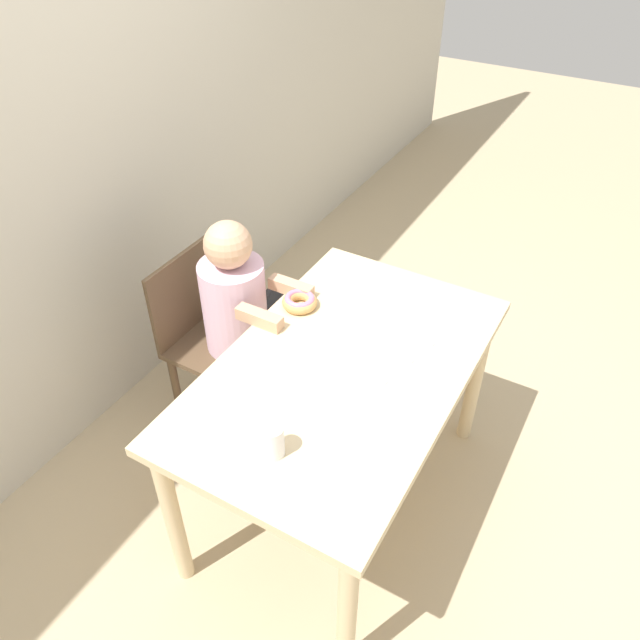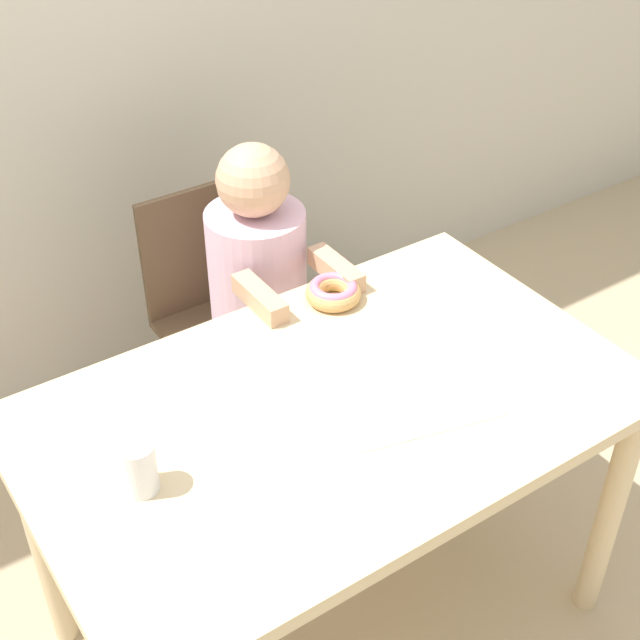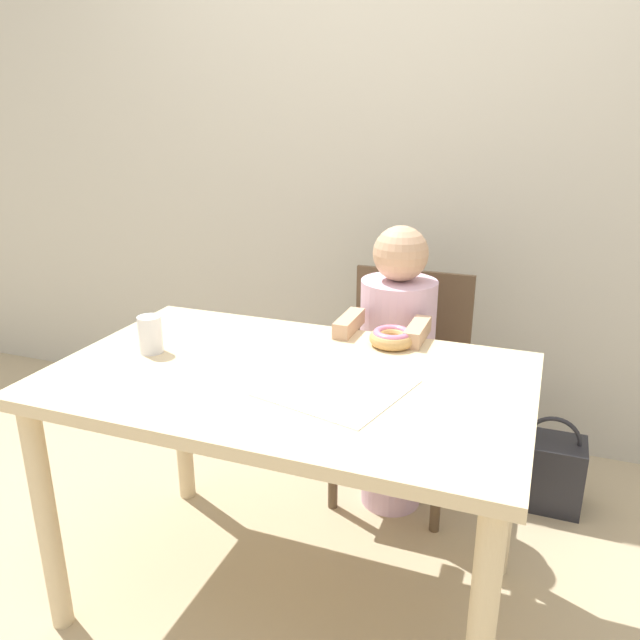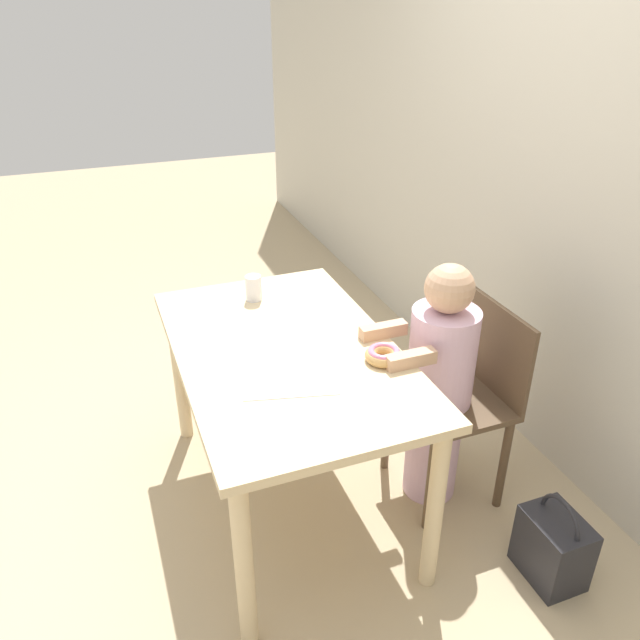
% 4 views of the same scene
% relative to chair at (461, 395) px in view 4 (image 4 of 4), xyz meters
% --- Properties ---
extents(ground_plane, '(12.00, 12.00, 0.00)m').
position_rel_chair_xyz_m(ground_plane, '(-0.16, -0.69, -0.47)').
color(ground_plane, tan).
extents(wall_back, '(8.00, 0.05, 2.50)m').
position_rel_chair_xyz_m(wall_back, '(-0.16, 0.53, 0.78)').
color(wall_back, beige).
rests_on(wall_back, ground_plane).
extents(dining_table, '(1.28, 0.79, 0.74)m').
position_rel_chair_xyz_m(dining_table, '(-0.16, -0.69, 0.18)').
color(dining_table, beige).
rests_on(dining_table, ground_plane).
extents(chair, '(0.45, 0.40, 0.85)m').
position_rel_chair_xyz_m(chair, '(0.00, 0.00, 0.00)').
color(chair, brown).
rests_on(chair, ground_plane).
extents(child_figure, '(0.27, 0.43, 1.06)m').
position_rel_chair_xyz_m(child_figure, '(-0.00, -0.11, 0.06)').
color(child_figure, silver).
rests_on(child_figure, ground_plane).
extents(donut, '(0.14, 0.14, 0.05)m').
position_rel_chair_xyz_m(donut, '(0.05, -0.39, 0.31)').
color(donut, tan).
rests_on(donut, dining_table).
extents(napkin, '(0.39, 0.39, 0.00)m').
position_rel_chair_xyz_m(napkin, '(-0.00, -0.73, 0.28)').
color(napkin, white).
rests_on(napkin, dining_table).
extents(handbag, '(0.24, 0.18, 0.37)m').
position_rel_chair_xyz_m(handbag, '(0.55, 0.08, -0.32)').
color(handbag, '#232328').
rests_on(handbag, ground_plane).
extents(cup, '(0.07, 0.07, 0.11)m').
position_rel_chair_xyz_m(cup, '(-0.59, -0.70, 0.33)').
color(cup, white).
rests_on(cup, dining_table).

